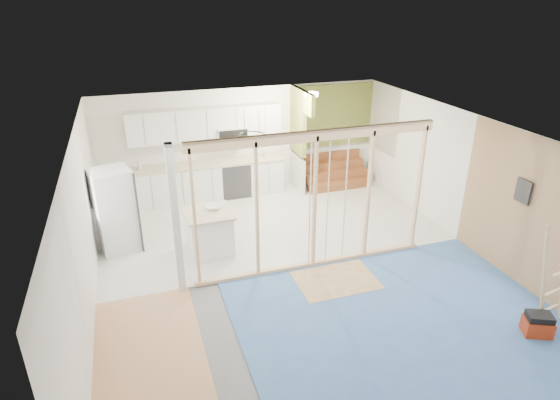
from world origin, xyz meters
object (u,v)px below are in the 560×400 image
object	(u,v)px
island	(210,232)
toolbox	(538,325)
ladder	(557,274)
fridge	(115,211)

from	to	relation	value
island	toolbox	size ratio (longest dim) A/B	1.91
island	ladder	world-z (taller)	ladder
toolbox	ladder	size ratio (longest dim) A/B	0.27
toolbox	ladder	world-z (taller)	ladder
fridge	island	distance (m)	1.85
fridge	toolbox	xyz separation A→B (m)	(5.79, -4.62, -0.65)
fridge	toolbox	size ratio (longest dim) A/B	3.51
island	toolbox	distance (m)	5.70
fridge	ladder	bearing A→B (deg)	-50.43
island	fridge	bearing A→B (deg)	156.26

